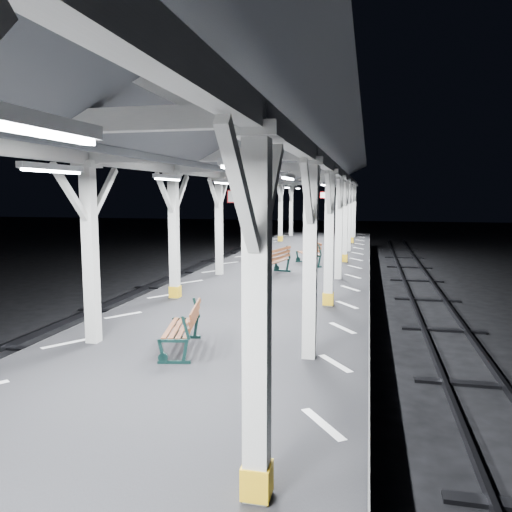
% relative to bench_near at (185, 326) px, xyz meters
% --- Properties ---
extents(ground, '(120.00, 120.00, 0.00)m').
position_rel_bench_near_xyz_m(ground, '(0.17, 2.07, -1.43)').
color(ground, black).
rests_on(ground, ground).
extents(platform, '(6.00, 50.00, 1.00)m').
position_rel_bench_near_xyz_m(platform, '(0.17, 2.07, -0.93)').
color(platform, black).
rests_on(platform, ground).
extents(hazard_stripes_left, '(1.00, 48.00, 0.01)m').
position_rel_bench_near_xyz_m(hazard_stripes_left, '(-2.28, 2.07, -0.42)').
color(hazard_stripes_left, silver).
rests_on(hazard_stripes_left, platform).
extents(hazard_stripes_right, '(1.00, 48.00, 0.01)m').
position_rel_bench_near_xyz_m(hazard_stripes_right, '(2.62, 2.07, -0.42)').
color(hazard_stripes_right, silver).
rests_on(hazard_stripes_right, platform).
extents(track_left, '(2.20, 60.00, 0.16)m').
position_rel_bench_near_xyz_m(track_left, '(-4.83, 2.07, -1.35)').
color(track_left, '#2D2D33').
rests_on(track_left, ground).
extents(track_right, '(2.20, 60.00, 0.16)m').
position_rel_bench_near_xyz_m(track_right, '(5.17, 2.07, -1.35)').
color(track_right, '#2D2D33').
rests_on(track_right, ground).
extents(canopy, '(5.40, 49.00, 4.65)m').
position_rel_bench_near_xyz_m(canopy, '(0.17, 2.06, 3.13)').
color(canopy, silver).
rests_on(canopy, platform).
extents(bench_near, '(0.86, 1.57, 0.80)m').
position_rel_bench_near_xyz_m(bench_near, '(0.00, 0.00, 0.00)').
color(bench_near, '#102C29').
rests_on(bench_near, platform).
extents(bench_mid, '(0.99, 1.84, 0.95)m').
position_rel_bench_near_xyz_m(bench_mid, '(0.07, 8.34, 0.08)').
color(bench_mid, '#102C29').
rests_on(bench_mid, platform).
extents(bench_far, '(1.18, 1.74, 0.89)m').
position_rel_bench_near_xyz_m(bench_far, '(0.93, 11.12, 0.05)').
color(bench_far, '#102C29').
rests_on(bench_far, platform).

